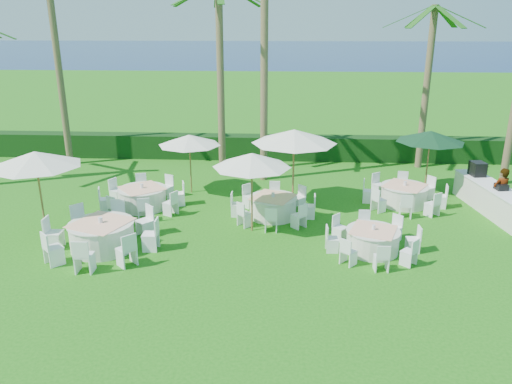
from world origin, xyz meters
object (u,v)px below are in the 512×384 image
Objects in this scene: umbrella_d at (294,136)px; umbrella_b at (252,160)px; umbrella_a at (35,159)px; umbrella_green at (431,136)px; banquet_table_f at (404,195)px; umbrella_c at (189,140)px; banquet_table_d at (143,197)px; buffet_table at (492,198)px; staff_person at (501,192)px; banquet_table_e at (273,206)px; banquet_table_c at (373,240)px; banquet_table_a at (102,235)px.

umbrella_b is at bearing -118.76° from umbrella_d.
umbrella_green is (13.77, 4.99, -0.19)m from umbrella_a.
umbrella_c is (-8.45, 1.01, 1.80)m from banquet_table_f.
umbrella_a is at bearing -132.73° from umbrella_c.
umbrella_green is at bearing 12.48° from banquet_table_d.
umbrella_b is (4.28, -1.93, 2.05)m from banquet_table_d.
umbrella_b is at bearing -153.32° from banquet_table_f.
banquet_table_f is 3.12m from buffet_table.
staff_person is at bearing -4.83° from umbrella_d.
banquet_table_f reaches higher than banquet_table_e.
banquet_table_c is at bearing -113.79° from banquet_table_f.
banquet_table_a is 1.29× the size of umbrella_b.
umbrella_a is 1.61× the size of staff_person.
banquet_table_d is at bearing 155.73° from umbrella_b.
banquet_table_c is 1.60× the size of staff_person.
umbrella_a is at bearing 154.80° from banquet_table_a.
banquet_table_e is (4.95, -0.63, -0.02)m from banquet_table_d.
umbrella_b is 9.20m from staff_person.
umbrella_c is at bearing -26.52° from staff_person.
umbrella_d reaches higher than banquet_table_f.
banquet_table_e is 1.69× the size of staff_person.
buffet_table is at bearing 36.83° from banquet_table_c.
banquet_table_c is 4.14m from banquet_table_e.
umbrella_green reaches higher than banquet_table_c.
umbrella_b is at bearing -165.32° from buffet_table.
banquet_table_c is 5.18m from umbrella_d.
umbrella_a reaches higher than banquet_table_c.
banquet_table_e is 7.21m from umbrella_green.
buffet_table is (4.94, 3.70, 0.17)m from banquet_table_c.
staff_person is (13.40, 3.62, 0.43)m from banquet_table_a.
umbrella_a is 6.08m from umbrella_c.
umbrella_a reaches higher than banquet_table_e.
banquet_table_e is at bearing -120.18° from umbrella_d.
umbrella_b is at bearing -54.32° from umbrella_c.
staff_person reaches higher than buffet_table.
banquet_table_e is at bearing 62.64° from umbrella_b.
umbrella_d is 5.79m from umbrella_green.
banquet_table_a is 8.35m from banquet_table_c.
banquet_table_e is 5.24m from banquet_table_f.
umbrella_green is (11.42, 6.10, 1.91)m from banquet_table_a.
umbrella_c is (-3.44, 2.56, 1.81)m from banquet_table_e.
umbrella_green is at bearing -68.42° from staff_person.
banquet_table_a is 5.25m from umbrella_b.
buffet_table reaches higher than banquet_table_f.
banquet_table_e is at bearing 14.08° from umbrella_a.
umbrella_c is at bearing 47.27° from umbrella_a.
umbrella_b is 0.60× the size of buffet_table.
umbrella_a is 1.07× the size of umbrella_b.
umbrella_c is at bearing 52.16° from banquet_table_d.
banquet_table_d reaches higher than banquet_table_f.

